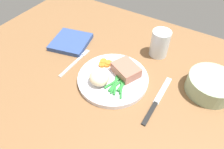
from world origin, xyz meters
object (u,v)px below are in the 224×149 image
object	(u,v)px
fork	(75,63)
meat_portion	(126,70)
water_glass	(160,45)
napkin	(71,42)
knife	(157,101)
dinner_plate	(112,78)
salad_bowl	(211,84)

from	to	relation	value
fork	meat_portion	bearing A→B (deg)	11.76
water_glass	napkin	size ratio (longest dim) A/B	0.72
fork	knife	world-z (taller)	knife
dinner_plate	water_glass	xyz separation A→B (cm)	(7.86, 20.44, 3.46)
meat_portion	water_glass	distance (cm)	17.45
knife	napkin	xyz separation A→B (cm)	(-40.52, 8.38, 0.68)
meat_portion	napkin	xyz separation A→B (cm)	(-27.41, 4.43, -2.43)
meat_portion	salad_bowl	world-z (taller)	salad_bowl
salad_bowl	knife	bearing A→B (deg)	-134.75
dinner_plate	salad_bowl	size ratio (longest dim) A/B	1.60
meat_portion	knife	bearing A→B (deg)	-16.80
dinner_plate	fork	distance (cm)	15.80
dinner_plate	fork	xyz separation A→B (cm)	(-15.79, -0.26, -0.60)
water_glass	fork	bearing A→B (deg)	-138.81
dinner_plate	napkin	size ratio (longest dim) A/B	1.67
dinner_plate	meat_portion	xyz separation A→B (cm)	(3.15, 3.67, 2.51)
salad_bowl	water_glass	bearing A→B (deg)	157.80
meat_portion	water_glass	size ratio (longest dim) A/B	0.86
meat_portion	fork	bearing A→B (deg)	-168.28
dinner_plate	knife	xyz separation A→B (cm)	(16.26, -0.29, -0.60)
dinner_plate	meat_portion	world-z (taller)	meat_portion
salad_bowl	meat_portion	bearing A→B (deg)	-161.72
fork	salad_bowl	distance (cm)	46.03
meat_portion	water_glass	xyz separation A→B (cm)	(4.72, 16.77, 0.94)
meat_portion	napkin	world-z (taller)	meat_portion
water_glass	salad_bowl	xyz separation A→B (cm)	(20.61, -8.41, -1.05)
knife	dinner_plate	bearing A→B (deg)	179.66
knife	salad_bowl	world-z (taller)	salad_bowl
meat_portion	fork	world-z (taller)	meat_portion
water_glass	dinner_plate	bearing A→B (deg)	-111.04
salad_bowl	fork	bearing A→B (deg)	-164.48
knife	salad_bowl	distance (cm)	17.61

